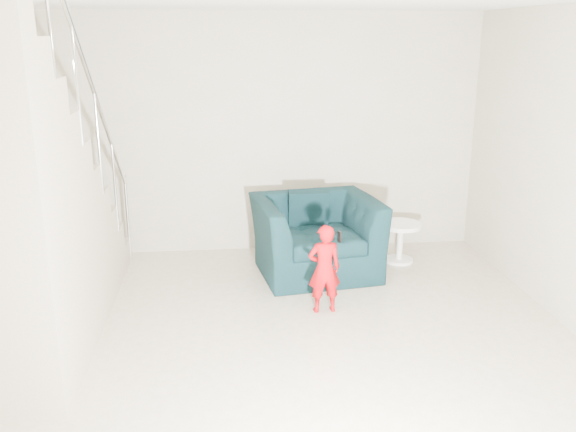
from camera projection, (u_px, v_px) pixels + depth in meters
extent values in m
plane|color=#9E917A|center=(285.00, 368.00, 4.65)|extent=(5.50, 5.50, 0.00)
plane|color=#A19C83|center=(260.00, 135.00, 6.89)|extent=(5.00, 0.00, 5.00)
imported|color=black|center=(316.00, 236.00, 6.42)|extent=(1.39, 1.25, 0.81)
imported|color=#A6050F|center=(324.00, 269.00, 5.49)|extent=(0.32, 0.22, 0.83)
cylinder|color=white|center=(401.00, 225.00, 6.72)|extent=(0.45, 0.45, 0.04)
cylinder|color=white|center=(400.00, 244.00, 6.78)|extent=(0.07, 0.07, 0.40)
cylinder|color=white|center=(399.00, 260.00, 6.83)|extent=(0.31, 0.31, 0.03)
cube|color=#ADA089|center=(82.00, 255.00, 6.65)|extent=(1.00, 0.30, 0.27)
cube|color=#ADA089|center=(74.00, 252.00, 6.33)|extent=(1.00, 0.30, 0.54)
cube|color=#ADA089|center=(66.00, 250.00, 6.00)|extent=(1.00, 0.30, 0.81)
cube|color=#ADA089|center=(56.00, 247.00, 5.68)|extent=(1.00, 0.30, 1.08)
cube|color=#ADA089|center=(46.00, 244.00, 5.35)|extent=(1.00, 0.30, 1.35)
cube|color=#ADA089|center=(34.00, 240.00, 5.03)|extent=(1.00, 0.30, 1.62)
cube|color=#ADA089|center=(20.00, 236.00, 4.71)|extent=(1.00, 0.30, 1.89)
cube|color=#ADA089|center=(5.00, 232.00, 4.38)|extent=(1.00, 0.30, 2.16)
cylinder|color=silver|center=(83.00, 60.00, 4.81)|extent=(0.04, 3.03, 2.73)
cylinder|color=silver|center=(128.00, 218.00, 6.74)|extent=(0.04, 0.04, 1.00)
cube|color=black|center=(308.00, 209.00, 6.57)|extent=(0.44, 0.21, 0.43)
cube|color=black|center=(269.00, 229.00, 6.32)|extent=(0.04, 0.43, 0.49)
cube|color=black|center=(340.00, 237.00, 5.40)|extent=(0.03, 0.05, 0.10)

